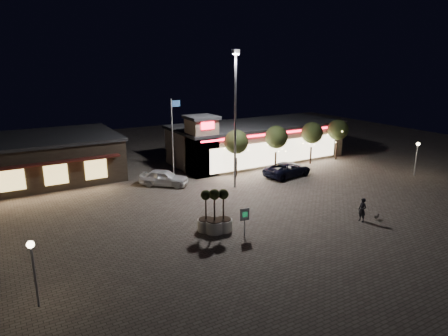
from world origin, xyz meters
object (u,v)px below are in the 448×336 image
planter_mid (215,219)px  planter_left (206,218)px  pickup_truck (288,169)px  pedestrian (362,210)px  white_sedan (164,178)px  valet_sign (245,217)px

planter_mid → planter_left: bearing=122.4°
pickup_truck → planter_mid: size_ratio=1.70×
pedestrian → planter_left: (-10.67, 4.37, 0.02)m
white_sedan → pedestrian: size_ratio=2.56×
pickup_truck → valet_sign: bearing=122.1°
white_sedan → pedestrian: (9.35, -15.39, 0.11)m
white_sedan → planter_mid: (-0.96, -11.59, 0.19)m
white_sedan → planter_left: size_ratio=1.54×
planter_mid → valet_sign: (1.46, -1.55, 0.43)m
white_sedan → pickup_truck: bearing=-66.1°
pickup_truck → pedestrian: bearing=159.3°
white_sedan → valet_sign: bearing=-138.0°
pedestrian → planter_left: bearing=-110.0°
planter_left → planter_mid: planter_mid is taller
white_sedan → pedestrian: 18.00m
pedestrian → valet_sign: bearing=-102.0°
planter_mid → pedestrian: bearing=-20.2°
pickup_truck → planter_mid: bearing=114.2°
pickup_truck → planter_mid: planter_mid is taller
planter_mid → valet_sign: bearing=-46.8°
pickup_truck → planter_mid: (-13.01, -8.15, 0.23)m
pickup_truck → pedestrian: 12.25m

